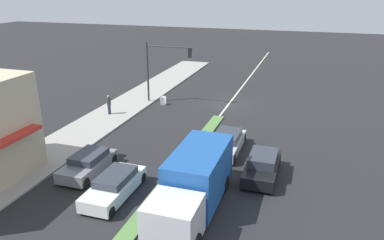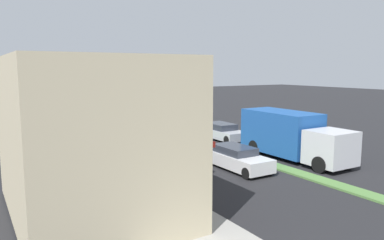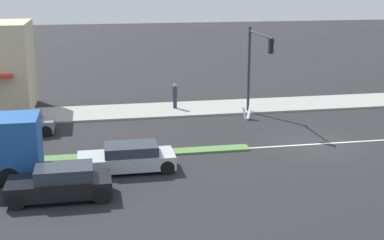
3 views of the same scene
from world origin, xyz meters
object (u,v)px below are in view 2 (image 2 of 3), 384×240
at_px(delivery_truck, 291,135).
at_px(suv_grey, 176,158).
at_px(warning_aframe_sign, 91,128).
at_px(suv_black, 274,133).
at_px(sedan_silver, 222,132).
at_px(traffic_signal_main, 84,88).
at_px(van_white, 236,158).
at_px(pedestrian, 61,132).

bearing_deg(delivery_truck, suv_grey, -12.74).
height_order(warning_aframe_sign, suv_grey, suv_grey).
xyz_separation_m(warning_aframe_sign, suv_black, (-10.81, 11.07, 0.25)).
distance_m(delivery_truck, suv_grey, 7.43).
bearing_deg(sedan_silver, warning_aframe_sign, -45.53).
bearing_deg(delivery_truck, traffic_signal_main, -62.65).
bearing_deg(suv_grey, delivery_truck, 167.26).
bearing_deg(sedan_silver, suv_black, 133.91).
height_order(traffic_signal_main, van_white, traffic_signal_main).
bearing_deg(delivery_truck, suv_black, -122.33).
relative_size(suv_black, sedan_silver, 0.93).
xyz_separation_m(suv_black, van_white, (7.20, 4.62, -0.06)).
bearing_deg(traffic_signal_main, suv_black, 133.62).
xyz_separation_m(pedestrian, suv_black, (-14.15, 6.96, -0.34)).
height_order(pedestrian, van_white, pedestrian).
bearing_deg(traffic_signal_main, van_white, 103.54).
bearing_deg(traffic_signal_main, pedestrian, 57.37).
bearing_deg(sedan_silver, van_white, 59.71).
distance_m(traffic_signal_main, warning_aframe_sign, 3.54).
xyz_separation_m(pedestrian, warning_aframe_sign, (-3.33, -4.11, -0.59)).
bearing_deg(suv_grey, pedestrian, -66.97).
height_order(warning_aframe_sign, van_white, van_white).
xyz_separation_m(delivery_truck, suv_black, (-2.80, -4.42, -0.79)).
distance_m(delivery_truck, suv_black, 5.30).
relative_size(traffic_signal_main, pedestrian, 3.30).
height_order(traffic_signal_main, warning_aframe_sign, traffic_signal_main).
relative_size(traffic_signal_main, suv_black, 1.34).
xyz_separation_m(pedestrian, suv_grey, (-4.15, 9.75, -0.40)).
relative_size(delivery_truck, suv_black, 1.79).
bearing_deg(sedan_silver, suv_grey, 38.39).
height_order(suv_grey, sedan_silver, sedan_silver).
relative_size(pedestrian, suv_black, 0.41).
distance_m(warning_aframe_sign, suv_black, 15.47).
distance_m(traffic_signal_main, van_white, 17.08).
bearing_deg(pedestrian, delivery_truck, 134.91).
bearing_deg(suv_grey, warning_aframe_sign, -86.65).
height_order(delivery_truck, suv_black, delivery_truck).
bearing_deg(van_white, suv_grey, -33.14).
relative_size(delivery_truck, van_white, 1.69).
bearing_deg(suv_black, sedan_silver, -46.09).
bearing_deg(suv_black, delivery_truck, 57.67).
bearing_deg(van_white, sedan_silver, -120.29).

